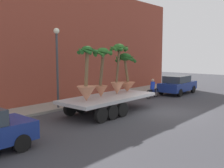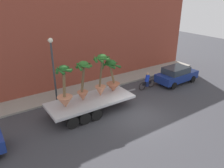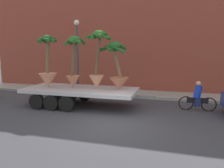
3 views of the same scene
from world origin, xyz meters
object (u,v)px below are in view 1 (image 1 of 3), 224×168
at_px(street_lamp, 57,57).
at_px(potted_palm_middle, 118,70).
at_px(cyclist, 153,89).
at_px(potted_palm_rear, 102,72).
at_px(flatbed_trailer, 106,100).
at_px(potted_palm_extra, 87,81).
at_px(potted_palm_front, 126,75).
at_px(parked_car, 177,84).

bearing_deg(street_lamp, potted_palm_middle, -48.86).
bearing_deg(cyclist, potted_palm_rear, -174.46).
bearing_deg(flatbed_trailer, potted_palm_extra, -176.58).
relative_size(potted_palm_extra, street_lamp, 0.59).
bearing_deg(potted_palm_front, flatbed_trailer, -173.21).
height_order(potted_palm_rear, parked_car, potted_palm_rear).
distance_m(potted_palm_middle, potted_palm_front, 1.10).
bearing_deg(parked_car, cyclist, 170.32).
distance_m(potted_palm_extra, parked_car, 11.18).
height_order(cyclist, street_lamp, street_lamp).
bearing_deg(street_lamp, parked_car, -13.90).
height_order(potted_palm_front, potted_palm_extra, potted_palm_extra).
height_order(potted_palm_rear, potted_palm_front, potted_palm_rear).
height_order(potted_palm_middle, potted_palm_front, potted_palm_middle).
bearing_deg(parked_car, potted_palm_extra, -178.14).
bearing_deg(street_lamp, potted_palm_rear, -69.35).
bearing_deg(potted_palm_rear, potted_palm_middle, -1.59).
xyz_separation_m(potted_palm_middle, street_lamp, (-2.42, 2.77, 0.74)).
bearing_deg(cyclist, potted_palm_front, -172.52).
distance_m(flatbed_trailer, cyclist, 6.37).
bearing_deg(potted_palm_front, potted_palm_rear, -177.76).
xyz_separation_m(potted_palm_front, street_lamp, (-3.44, 2.64, 1.12)).
bearing_deg(cyclist, potted_palm_middle, -172.54).
distance_m(potted_palm_front, parked_car, 7.34).
height_order(potted_palm_middle, potted_palm_extra, potted_palm_middle).
bearing_deg(potted_palm_front, street_lamp, 142.56).
distance_m(flatbed_trailer, potted_palm_rear, 1.66).
bearing_deg(street_lamp, potted_palm_front, -37.44).
bearing_deg(street_lamp, flatbed_trailer, -67.57).
bearing_deg(potted_palm_extra, flatbed_trailer, 3.42).
height_order(potted_palm_extra, parked_car, potted_palm_extra).
height_order(flatbed_trailer, potted_palm_front, potted_palm_front).
distance_m(potted_palm_rear, parked_car, 9.77).
bearing_deg(potted_palm_extra, potted_palm_rear, 10.48).
relative_size(cyclist, parked_car, 0.44).
relative_size(parked_car, street_lamp, 0.87).
height_order(flatbed_trailer, cyclist, cyclist).
bearing_deg(potted_palm_middle, potted_palm_front, 7.40).
bearing_deg(street_lamp, cyclist, -15.63).
bearing_deg(cyclist, potted_palm_extra, -173.54).
height_order(flatbed_trailer, potted_palm_middle, potted_palm_middle).
height_order(potted_palm_middle, cyclist, potted_palm_middle).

